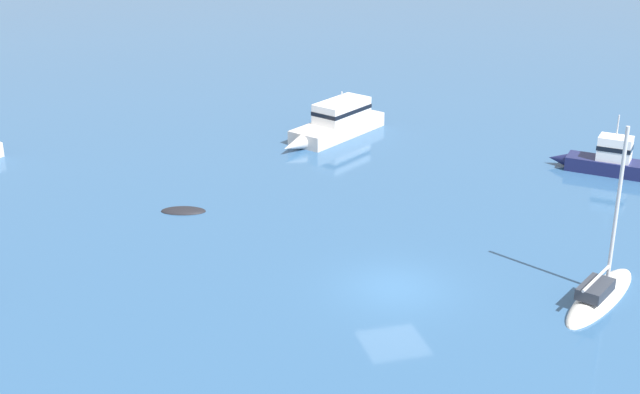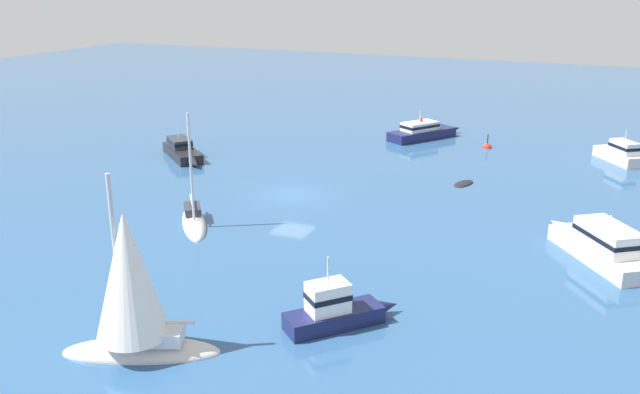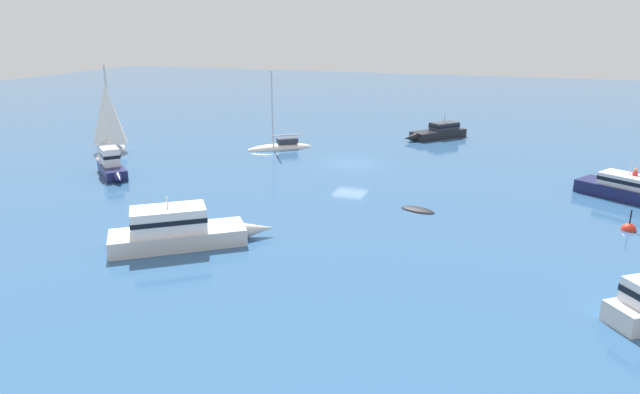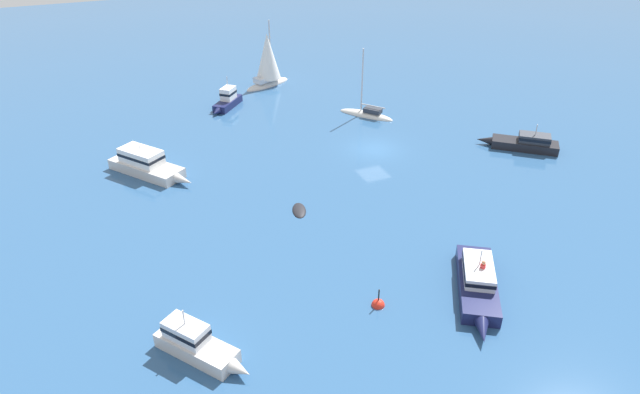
% 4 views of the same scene
% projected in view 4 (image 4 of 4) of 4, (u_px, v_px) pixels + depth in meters
% --- Properties ---
extents(ground_plane, '(160.00, 160.00, 0.00)m').
position_uv_depth(ground_plane, '(375.00, 149.00, 48.66)').
color(ground_plane, '#2D5684').
extents(yacht, '(4.62, 5.43, 7.22)m').
position_uv_depth(yacht, '(367.00, 115.00, 55.32)').
color(yacht, silver).
rests_on(yacht, ground).
extents(skiff, '(1.55, 2.32, 0.36)m').
position_uv_depth(skiff, '(299.00, 211.00, 39.73)').
color(skiff, black).
rests_on(skiff, ground).
extents(launch, '(4.20, 4.56, 3.19)m').
position_uv_depth(launch, '(227.00, 100.00, 57.08)').
color(launch, '#191E4C').
rests_on(launch, ground).
extents(powerboat, '(5.49, 7.50, 2.59)m').
position_uv_depth(powerboat, '(478.00, 282.00, 31.77)').
color(powerboat, '#191E4C').
rests_on(powerboat, ground).
extents(motor_cruiser, '(6.05, 7.45, 2.58)m').
position_uv_depth(motor_cruiser, '(146.00, 164.00, 44.33)').
color(motor_cruiser, silver).
rests_on(motor_cruiser, ground).
extents(powerboat_1, '(6.15, 5.45, 2.40)m').
position_uv_depth(powerboat_1, '(525.00, 143.00, 48.42)').
color(powerboat_1, black).
rests_on(powerboat_1, ground).
extents(sloop, '(6.36, 4.14, 7.79)m').
position_uv_depth(sloop, '(268.00, 63.00, 62.30)').
color(sloop, silver).
rests_on(sloop, ground).
extents(cabin_cruiser, '(4.24, 5.18, 2.67)m').
position_uv_depth(cabin_cruiser, '(196.00, 344.00, 27.47)').
color(cabin_cruiser, silver).
rests_on(cabin_cruiser, ground).
extents(channel_buoy, '(0.76, 0.76, 1.52)m').
position_uv_depth(channel_buoy, '(378.00, 305.00, 30.99)').
color(channel_buoy, red).
rests_on(channel_buoy, ground).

